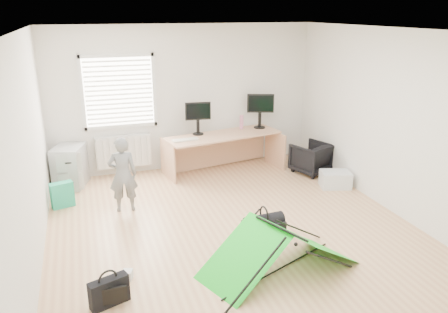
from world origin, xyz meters
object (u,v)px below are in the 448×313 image
object	(u,v)px
filing_cabinet	(70,166)
desk	(224,153)
monitor_left	(198,123)
thermos	(241,122)
monitor_right	(260,116)
office_chair	(311,158)
storage_crate	(335,179)
laptop_bag	(109,292)
kite	(280,250)
duffel_bag	(264,229)
person	(123,175)

from	to	relation	value
filing_cabinet	desk	bearing A→B (deg)	14.67
desk	monitor_left	xyz separation A→B (m)	(-0.44, 0.16, 0.59)
thermos	monitor_right	bearing A→B (deg)	-6.59
office_chair	storage_crate	xyz separation A→B (m)	(0.06, -0.77, -0.15)
filing_cabinet	monitor_right	xyz separation A→B (m)	(3.56, 0.06, 0.62)
desk	laptop_bag	world-z (taller)	desk
desk	filing_cabinet	distance (m)	2.75
thermos	laptop_bag	bearing A→B (deg)	-127.72
monitor_left	thermos	bearing A→B (deg)	14.61
storage_crate	thermos	bearing A→B (deg)	125.59
office_chair	storage_crate	size ratio (longest dim) A/B	1.27
kite	duffel_bag	world-z (taller)	kite
desk	monitor_left	world-z (taller)	monitor_left
monitor_right	storage_crate	world-z (taller)	monitor_right
thermos	office_chair	distance (m)	1.49
monitor_right	storage_crate	size ratio (longest dim) A/B	1.03
storage_crate	office_chair	bearing A→B (deg)	94.28
office_chair	duffel_bag	world-z (taller)	office_chair
storage_crate	filing_cabinet	bearing A→B (deg)	160.92
filing_cabinet	monitor_right	bearing A→B (deg)	19.34
thermos	duffel_bag	xyz separation A→B (m)	(-0.74, -2.85, -0.75)
desk	thermos	size ratio (longest dim) A/B	8.03
kite	storage_crate	xyz separation A→B (m)	(2.03, 2.03, -0.14)
person	laptop_bag	size ratio (longest dim) A/B	2.82
duffel_bag	monitor_right	bearing A→B (deg)	65.07
monitor_right	thermos	size ratio (longest dim) A/B	1.91
kite	laptop_bag	size ratio (longest dim) A/B	4.34
filing_cabinet	laptop_bag	bearing A→B (deg)	-65.60
office_chair	duffel_bag	xyz separation A→B (m)	(-1.83, -2.01, -0.17)
person	duffel_bag	size ratio (longest dim) A/B	2.13
laptop_bag	kite	bearing A→B (deg)	-19.14
monitor_right	storage_crate	distance (m)	1.94
filing_cabinet	laptop_bag	xyz separation A→B (m)	(0.37, -3.55, -0.20)
laptop_bag	duffel_bag	size ratio (longest dim) A/B	0.76
kite	duffel_bag	bearing A→B (deg)	57.54
monitor_right	office_chair	xyz separation A→B (m)	(0.73, -0.80, -0.69)
laptop_bag	storage_crate	bearing A→B (deg)	7.65
monitor_right	thermos	distance (m)	0.38
desk	person	bearing A→B (deg)	-160.49
monitor_right	duffel_bag	size ratio (longest dim) A/B	0.94
kite	desk	bearing A→B (deg)	60.56
monitor_left	monitor_right	bearing A→B (deg)	10.58
duffel_bag	storage_crate	bearing A→B (deg)	29.85
monitor_right	kite	distance (m)	3.87
monitor_left	monitor_right	world-z (taller)	monitor_right
thermos	office_chair	xyz separation A→B (m)	(1.09, -0.84, -0.58)
filing_cabinet	laptop_bag	size ratio (longest dim) A/B	1.73
desk	kite	world-z (taller)	desk
monitor_left	kite	bearing A→B (deg)	-82.52
kite	duffel_bag	size ratio (longest dim) A/B	3.28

